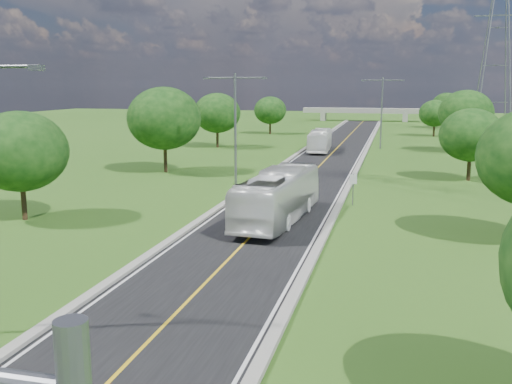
% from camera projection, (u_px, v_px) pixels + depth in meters
% --- Properties ---
extents(ground, '(260.00, 260.00, 0.00)m').
position_uv_depth(ground, '(322.00, 164.00, 65.36)').
color(ground, '#2F5A19').
rests_on(ground, ground).
extents(road, '(8.00, 150.00, 0.06)m').
position_uv_depth(road, '(328.00, 157.00, 71.08)').
color(road, black).
rests_on(road, ground).
extents(curb_left, '(0.50, 150.00, 0.22)m').
position_uv_depth(curb_left, '(294.00, 156.00, 72.06)').
color(curb_left, gray).
rests_on(curb_left, ground).
extents(curb_right, '(0.50, 150.00, 0.22)m').
position_uv_depth(curb_right, '(363.00, 158.00, 70.06)').
color(curb_right, gray).
rests_on(curb_right, ground).
extents(speed_limit_sign, '(0.55, 0.09, 2.40)m').
position_uv_depth(speed_limit_sign, '(353.00, 185.00, 42.84)').
color(speed_limit_sign, slate).
rests_on(speed_limit_sign, ground).
extents(overpass, '(30.00, 3.00, 3.20)m').
position_uv_depth(overpass, '(364.00, 111.00, 141.21)').
color(overpass, gray).
rests_on(overpass, ground).
extents(streetlight_mid_left, '(5.90, 0.25, 10.00)m').
position_uv_depth(streetlight_mid_left, '(235.00, 119.00, 51.36)').
color(streetlight_mid_left, slate).
rests_on(streetlight_mid_left, ground).
extents(streetlight_far_right, '(5.90, 0.25, 10.00)m').
position_uv_depth(streetlight_far_right, '(382.00, 107.00, 80.01)').
color(streetlight_far_right, slate).
rests_on(streetlight_far_right, ground).
extents(power_tower_far, '(9.00, 6.40, 28.00)m').
position_uv_depth(power_tower_far, '(496.00, 58.00, 109.08)').
color(power_tower_far, slate).
rests_on(power_tower_far, ground).
extents(tree_lb, '(6.30, 6.30, 7.33)m').
position_uv_depth(tree_lb, '(20.00, 151.00, 37.75)').
color(tree_lb, black).
rests_on(tree_lb, ground).
extents(tree_lc, '(7.56, 7.56, 8.79)m').
position_uv_depth(tree_lc, '(164.00, 118.00, 58.32)').
color(tree_lc, black).
rests_on(tree_lc, ground).
extents(tree_ld, '(6.72, 6.72, 7.82)m').
position_uv_depth(tree_ld, '(217.00, 113.00, 81.80)').
color(tree_ld, black).
rests_on(tree_ld, ground).
extents(tree_le, '(5.88, 5.88, 6.84)m').
position_uv_depth(tree_le, '(270.00, 110.00, 104.22)').
color(tree_le, black).
rests_on(tree_le, ground).
extents(tree_rc, '(5.88, 5.88, 6.84)m').
position_uv_depth(tree_rc, '(471.00, 135.00, 53.38)').
color(tree_rc, black).
rests_on(tree_rc, ground).
extents(tree_rd, '(7.14, 7.14, 8.30)m').
position_uv_depth(tree_rd, '(466.00, 113.00, 75.63)').
color(tree_rd, black).
rests_on(tree_rd, ground).
extents(tree_re, '(5.46, 5.46, 6.35)m').
position_uv_depth(tree_re, '(435.00, 113.00, 99.34)').
color(tree_re, black).
rests_on(tree_re, ground).
extents(tree_rf, '(6.30, 6.30, 7.33)m').
position_uv_depth(tree_rf, '(447.00, 106.00, 117.48)').
color(tree_rf, black).
rests_on(tree_rf, ground).
extents(bus_outbound, '(3.78, 12.30, 3.38)m').
position_uv_depth(bus_outbound, '(278.00, 196.00, 37.56)').
color(bus_outbound, silver).
rests_on(bus_outbound, road).
extents(bus_inbound, '(2.97, 10.67, 2.94)m').
position_uv_depth(bus_inbound, '(320.00, 141.00, 77.06)').
color(bus_inbound, white).
rests_on(bus_inbound, road).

